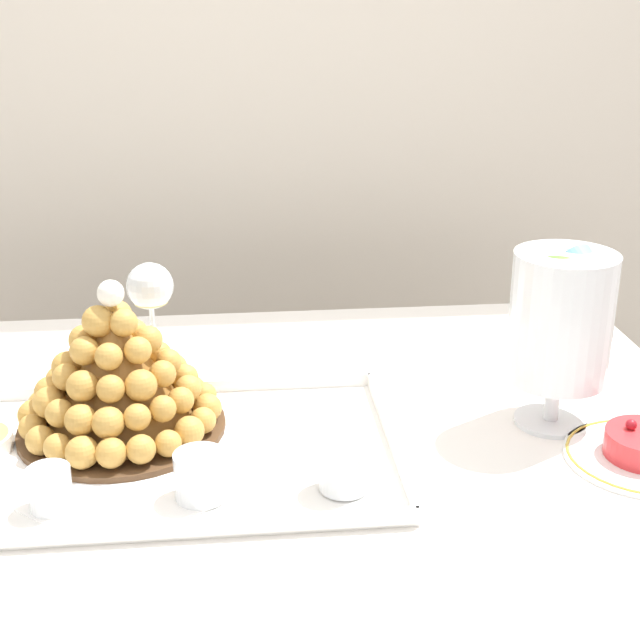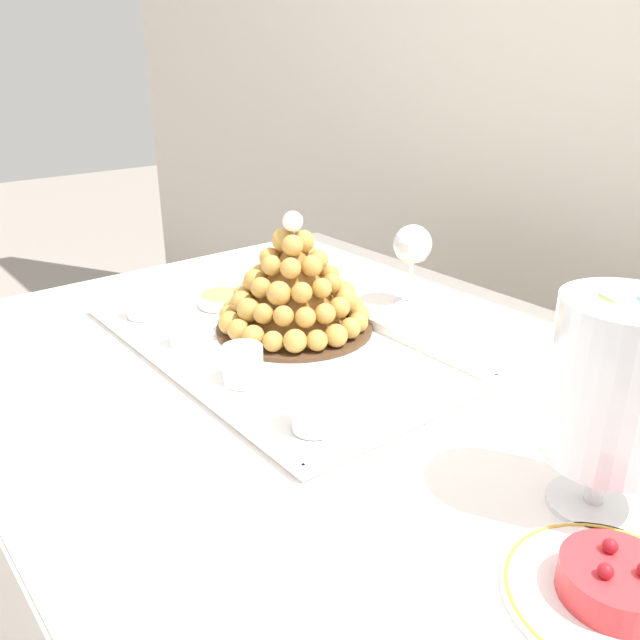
{
  "view_description": "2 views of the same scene",
  "coord_description": "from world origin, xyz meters",
  "px_view_note": "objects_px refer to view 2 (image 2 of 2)",
  "views": [
    {
      "loc": [
        0.0,
        -1.0,
        1.29
      ],
      "look_at": [
        0.1,
        -0.03,
        0.91
      ],
      "focal_mm": 49.87,
      "sensor_mm": 36.0,
      "label": 1
    },
    {
      "loc": [
        0.68,
        -0.56,
        1.19
      ],
      "look_at": [
        -0.02,
        -0.01,
        0.81
      ],
      "focal_mm": 36.67,
      "sensor_mm": 36.0,
      "label": 2
    }
  ],
  "objects_px": {
    "serving_tray": "(269,344)",
    "dessert_cup_mid_right": "(314,409)",
    "dessert_cup_centre": "(243,366)",
    "fruit_tart_plate": "(614,589)",
    "wine_glass": "(412,247)",
    "macaron_goblet": "(616,384)",
    "creme_brulee_ramekin": "(223,299)",
    "dessert_cup_mid_left": "(185,332)",
    "dessert_cup_left": "(142,305)",
    "croquembouche": "(293,287)"
  },
  "relations": [
    {
      "from": "dessert_cup_left",
      "to": "dessert_cup_centre",
      "type": "xyz_separation_m",
      "value": [
        0.32,
        0.01,
        0.0
      ]
    },
    {
      "from": "croquembouche",
      "to": "wine_glass",
      "type": "height_order",
      "value": "croquembouche"
    },
    {
      "from": "dessert_cup_centre",
      "to": "fruit_tart_plate",
      "type": "relative_size",
      "value": 0.31
    },
    {
      "from": "dessert_cup_mid_left",
      "to": "macaron_goblet",
      "type": "xyz_separation_m",
      "value": [
        0.63,
        0.16,
        0.12
      ]
    },
    {
      "from": "macaron_goblet",
      "to": "fruit_tart_plate",
      "type": "height_order",
      "value": "macaron_goblet"
    },
    {
      "from": "dessert_cup_centre",
      "to": "dessert_cup_mid_right",
      "type": "relative_size",
      "value": 1.0
    },
    {
      "from": "dessert_cup_left",
      "to": "dessert_cup_mid_right",
      "type": "distance_m",
      "value": 0.49
    },
    {
      "from": "dessert_cup_left",
      "to": "serving_tray",
      "type": "bearing_deg",
      "value": 25.36
    },
    {
      "from": "dessert_cup_centre",
      "to": "dessert_cup_mid_left",
      "type": "bearing_deg",
      "value": -178.09
    },
    {
      "from": "dessert_cup_mid_left",
      "to": "dessert_cup_mid_right",
      "type": "distance_m",
      "value": 0.33
    },
    {
      "from": "macaron_goblet",
      "to": "dessert_cup_centre",
      "type": "bearing_deg",
      "value": -162.07
    },
    {
      "from": "dessert_cup_centre",
      "to": "creme_brulee_ramekin",
      "type": "distance_m",
      "value": 0.31
    },
    {
      "from": "creme_brulee_ramekin",
      "to": "wine_glass",
      "type": "height_order",
      "value": "wine_glass"
    },
    {
      "from": "dessert_cup_mid_right",
      "to": "croquembouche",
      "type": "bearing_deg",
      "value": 148.08
    },
    {
      "from": "dessert_cup_mid_right",
      "to": "wine_glass",
      "type": "distance_m",
      "value": 0.5
    },
    {
      "from": "serving_tray",
      "to": "dessert_cup_centre",
      "type": "xyz_separation_m",
      "value": [
        0.09,
        -0.1,
        0.03
      ]
    },
    {
      "from": "dessert_cup_centre",
      "to": "wine_glass",
      "type": "height_order",
      "value": "wine_glass"
    },
    {
      "from": "dessert_cup_mid_left",
      "to": "fruit_tart_plate",
      "type": "xyz_separation_m",
      "value": [
        0.71,
        0.05,
        -0.02
      ]
    },
    {
      "from": "croquembouche",
      "to": "fruit_tart_plate",
      "type": "distance_m",
      "value": 0.67
    },
    {
      "from": "serving_tray",
      "to": "fruit_tart_plate",
      "type": "height_order",
      "value": "fruit_tart_plate"
    },
    {
      "from": "serving_tray",
      "to": "croquembouche",
      "type": "bearing_deg",
      "value": 106.58
    },
    {
      "from": "serving_tray",
      "to": "croquembouche",
      "type": "xyz_separation_m",
      "value": [
        -0.02,
        0.07,
        0.08
      ]
    },
    {
      "from": "serving_tray",
      "to": "macaron_goblet",
      "type": "height_order",
      "value": "macaron_goblet"
    },
    {
      "from": "dessert_cup_mid_right",
      "to": "creme_brulee_ramekin",
      "type": "xyz_separation_m",
      "value": [
        -0.45,
        0.13,
        -0.02
      ]
    },
    {
      "from": "croquembouche",
      "to": "dessert_cup_mid_left",
      "type": "bearing_deg",
      "value": -108.09
    },
    {
      "from": "croquembouche",
      "to": "dessert_cup_mid_right",
      "type": "height_order",
      "value": "croquembouche"
    },
    {
      "from": "croquembouche",
      "to": "dessert_cup_centre",
      "type": "bearing_deg",
      "value": -57.82
    },
    {
      "from": "dessert_cup_centre",
      "to": "fruit_tart_plate",
      "type": "height_order",
      "value": "dessert_cup_centre"
    },
    {
      "from": "wine_glass",
      "to": "macaron_goblet",
      "type": "bearing_deg",
      "value": -27.25
    },
    {
      "from": "dessert_cup_mid_left",
      "to": "dessert_cup_mid_right",
      "type": "xyz_separation_m",
      "value": [
        0.33,
        0.01,
        0.0
      ]
    },
    {
      "from": "serving_tray",
      "to": "dessert_cup_mid_right",
      "type": "bearing_deg",
      "value": -22.05
    },
    {
      "from": "serving_tray",
      "to": "dessert_cup_mid_right",
      "type": "height_order",
      "value": "dessert_cup_mid_right"
    },
    {
      "from": "dessert_cup_centre",
      "to": "creme_brulee_ramekin",
      "type": "height_order",
      "value": "dessert_cup_centre"
    },
    {
      "from": "serving_tray",
      "to": "macaron_goblet",
      "type": "bearing_deg",
      "value": 4.74
    },
    {
      "from": "serving_tray",
      "to": "croquembouche",
      "type": "height_order",
      "value": "croquembouche"
    },
    {
      "from": "wine_glass",
      "to": "serving_tray",
      "type": "bearing_deg",
      "value": -90.66
    },
    {
      "from": "dessert_cup_centre",
      "to": "dessert_cup_left",
      "type": "bearing_deg",
      "value": -178.59
    },
    {
      "from": "serving_tray",
      "to": "dessert_cup_mid_right",
      "type": "relative_size",
      "value": 11.01
    },
    {
      "from": "dessert_cup_mid_left",
      "to": "creme_brulee_ramekin",
      "type": "distance_m",
      "value": 0.18
    },
    {
      "from": "dessert_cup_left",
      "to": "dessert_cup_mid_left",
      "type": "distance_m",
      "value": 0.16
    },
    {
      "from": "macaron_goblet",
      "to": "fruit_tart_plate",
      "type": "bearing_deg",
      "value": -52.53
    },
    {
      "from": "dessert_cup_mid_left",
      "to": "macaron_goblet",
      "type": "relative_size",
      "value": 0.19
    },
    {
      "from": "dessert_cup_mid_right",
      "to": "dessert_cup_left",
      "type": "bearing_deg",
      "value": -178.81
    },
    {
      "from": "serving_tray",
      "to": "wine_glass",
      "type": "xyz_separation_m",
      "value": [
        0.0,
        0.33,
        0.11
      ]
    },
    {
      "from": "serving_tray",
      "to": "wine_glass",
      "type": "bearing_deg",
      "value": 89.34
    },
    {
      "from": "croquembouche",
      "to": "dessert_cup_left",
      "type": "bearing_deg",
      "value": -140.34
    },
    {
      "from": "dessert_cup_left",
      "to": "creme_brulee_ramekin",
      "type": "relative_size",
      "value": 0.58
    },
    {
      "from": "croquembouche",
      "to": "dessert_cup_mid_left",
      "type": "distance_m",
      "value": 0.19
    },
    {
      "from": "dessert_cup_mid_right",
      "to": "fruit_tart_plate",
      "type": "bearing_deg",
      "value": 5.95
    },
    {
      "from": "croquembouche",
      "to": "wine_glass",
      "type": "relative_size",
      "value": 1.74
    }
  ]
}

